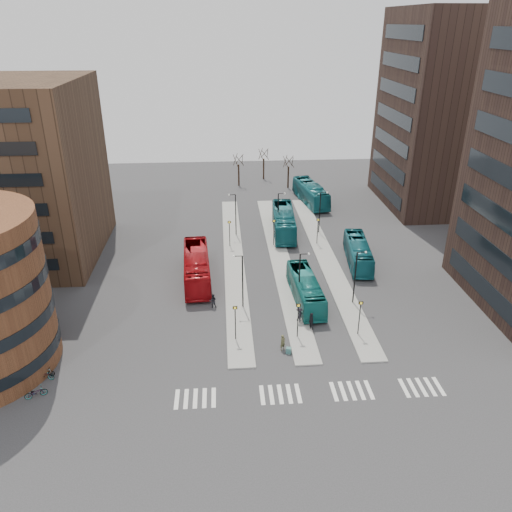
{
  "coord_description": "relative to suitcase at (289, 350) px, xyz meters",
  "views": [
    {
      "loc": [
        -5.36,
        -28.17,
        27.96
      ],
      "look_at": [
        -1.82,
        20.32,
        5.0
      ],
      "focal_mm": 35.0,
      "sensor_mm": 36.0,
      "label": 1
    }
  ],
  "objects": [
    {
      "name": "bicycle_near",
      "position": [
        -21.43,
        -4.42,
        0.17
      ],
      "size": [
        1.87,
        1.25,
        0.93
      ],
      "primitive_type": "imported",
      "rotation": [
        0.0,
        0.0,
        1.97
      ],
      "color": "gray",
      "rests_on": "ground"
    },
    {
      "name": "bicycle_mid",
      "position": [
        -21.43,
        -1.74,
        0.15
      ],
      "size": [
        1.49,
        0.46,
        0.89
      ],
      "primitive_type": "imported",
      "rotation": [
        0.0,
        0.0,
        1.54
      ],
      "color": "gray",
      "rests_on": "ground"
    },
    {
      "name": "tower_far",
      "position": [
        31.55,
        40.45,
        14.7
      ],
      "size": [
        20.12,
        20.0,
        30.0
      ],
      "color": "#32221C",
      "rests_on": "ground"
    },
    {
      "name": "bare_trees",
      "position": [
        2.24,
        53.12,
        2.43
      ],
      "size": [
        10.97,
        8.14,
        5.9
      ],
      "color": "black",
      "rests_on": "ground"
    },
    {
      "name": "commuter_c",
      "position": [
        1.74,
        5.03,
        0.59
      ],
      "size": [
        1.11,
        1.32,
        1.78
      ],
      "primitive_type": "imported",
      "rotation": [
        0.0,
        0.0,
        4.24
      ],
      "color": "black",
      "rests_on": "ground"
    },
    {
      "name": "teal_bus_c",
      "position": [
        11.25,
        18.36,
        1.17
      ],
      "size": [
        3.7,
        10.78,
        2.94
      ],
      "primitive_type": "imported",
      "rotation": [
        0.0,
        0.0,
        -0.12
      ],
      "color": "#155F6A",
      "rests_on": "ground"
    },
    {
      "name": "teal_bus_d",
      "position": [
        9.28,
        41.88,
        1.38
      ],
      "size": [
        4.64,
        12.35,
        3.36
      ],
      "primitive_type": "imported",
      "rotation": [
        0.0,
        0.0,
        0.15
      ],
      "color": "#15646D",
      "rests_on": "ground"
    },
    {
      "name": "lamp_posts",
      "position": [
        2.21,
        18.45,
        3.28
      ],
      "size": [
        14.04,
        20.24,
        6.12
      ],
      "color": "black",
      "rests_on": "ground"
    },
    {
      "name": "teal_bus_a",
      "position": [
        3.08,
        9.48,
        1.16
      ],
      "size": [
        2.94,
        10.53,
        2.9
      ],
      "primitive_type": "imported",
      "rotation": [
        0.0,
        0.0,
        0.05
      ],
      "color": "#166F6B",
      "rests_on": "ground"
    },
    {
      "name": "traveller",
      "position": [
        -0.48,
        0.6,
        0.51
      ],
      "size": [
        0.7,
        0.66,
        1.61
      ],
      "primitive_type": "imported",
      "rotation": [
        0.0,
        0.0,
        0.62
      ],
      "color": "#4D4C2E",
      "rests_on": "ground"
    },
    {
      "name": "bicycle_far",
      "position": [
        -21.43,
        -2.18,
        0.16
      ],
      "size": [
        1.79,
        0.84,
        0.9
      ],
      "primitive_type": "imported",
      "rotation": [
        0.0,
        0.0,
        1.42
      ],
      "color": "gray",
      "rests_on": "ground"
    },
    {
      "name": "commuter_b",
      "position": [
        2.75,
        3.8,
        0.64
      ],
      "size": [
        0.46,
        1.1,
        1.87
      ],
      "primitive_type": "imported",
      "rotation": [
        0.0,
        0.0,
        1.58
      ],
      "color": "black",
      "rests_on": "ground"
    },
    {
      "name": "island_mid",
      "position": [
        1.57,
        20.45,
        -0.22
      ],
      "size": [
        2.5,
        45.0,
        0.15
      ],
      "primitive_type": "cube",
      "color": "gray",
      "rests_on": "ground"
    },
    {
      "name": "ground",
      "position": [
        -0.43,
        -9.55,
        -0.3
      ],
      "size": [
        160.0,
        160.0,
        0.0
      ],
      "primitive_type": "plane",
      "color": "#2E2E30",
      "rests_on": "ground"
    },
    {
      "name": "island_left",
      "position": [
        -4.43,
        20.45,
        -0.22
      ],
      "size": [
        2.5,
        45.0,
        0.15
      ],
      "primitive_type": "cube",
      "color": "gray",
      "rests_on": "ground"
    },
    {
      "name": "teal_bus_b",
      "position": [
        3.1,
        29.11,
        1.42
      ],
      "size": [
        3.7,
        12.48,
        3.43
      ],
      "primitive_type": "imported",
      "rotation": [
        0.0,
        0.0,
        -0.07
      ],
      "color": "#145D65",
      "rests_on": "ground"
    },
    {
      "name": "sign_poles",
      "position": [
        1.17,
        13.45,
        2.11
      ],
      "size": [
        12.45,
        22.12,
        3.65
      ],
      "color": "black",
      "rests_on": "ground"
    },
    {
      "name": "crosswalk_stripes",
      "position": [
        1.32,
        -5.55,
        -0.29
      ],
      "size": [
        22.35,
        2.4,
        0.01
      ],
      "color": "silver",
      "rests_on": "ground"
    },
    {
      "name": "red_bus",
      "position": [
        -8.95,
        15.35,
        1.41
      ],
      "size": [
        3.57,
        12.42,
        3.42
      ],
      "primitive_type": "imported",
      "rotation": [
        0.0,
        0.0,
        0.06
      ],
      "color": "#A40C11",
      "rests_on": "ground"
    },
    {
      "name": "island_right",
      "position": [
        7.57,
        20.45,
        -0.22
      ],
      "size": [
        2.5,
        45.0,
        0.15
      ],
      "primitive_type": "cube",
      "color": "gray",
      "rests_on": "ground"
    },
    {
      "name": "commuter_a",
      "position": [
        -7.03,
        8.77,
        0.5
      ],
      "size": [
        0.78,
        0.62,
        1.58
      ],
      "primitive_type": "imported",
      "rotation": [
        0.0,
        0.0,
        3.12
      ],
      "color": "black",
      "rests_on": "ground"
    },
    {
      "name": "suitcase",
      "position": [
        0.0,
        0.0,
        0.0
      ],
      "size": [
        0.56,
        0.5,
        0.59
      ],
      "primitive_type": "cube",
      "rotation": [
        0.0,
        0.0,
        -0.31
      ],
      "color": "navy",
      "rests_on": "ground"
    }
  ]
}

